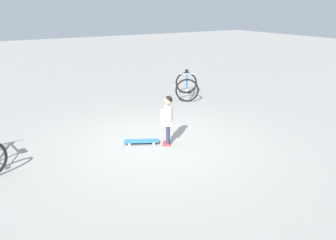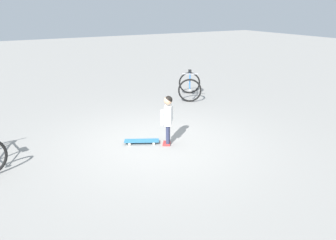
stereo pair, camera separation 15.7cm
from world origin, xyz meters
TOP-DOWN VIEW (x-y plane):
  - ground_plane at (0.00, 0.00)m, footprint 50.00×50.00m
  - child_person at (-0.17, -0.20)m, footprint 0.28×0.37m
  - skateboard at (0.16, 0.26)m, footprint 0.50×0.74m
  - bicycle_mid at (2.77, -2.64)m, footprint 1.28×1.17m

SIDE VIEW (x-z plane):
  - ground_plane at x=0.00m, z-range 0.00..0.00m
  - skateboard at x=0.16m, z-range 0.02..0.10m
  - bicycle_mid at x=2.77m, z-range -0.04..0.80m
  - child_person at x=-0.17m, z-range 0.13..1.19m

